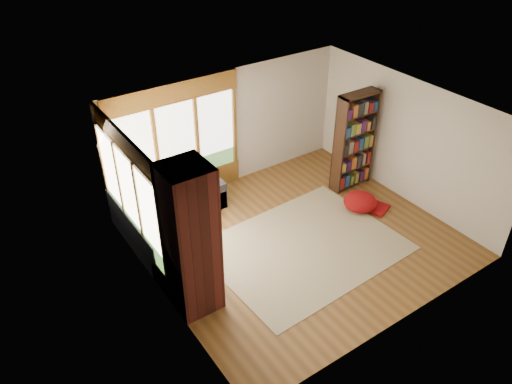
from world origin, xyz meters
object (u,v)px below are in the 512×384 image
brick_chimney (191,241)px  area_rug (304,247)px  sectional_sofa (165,217)px  dog_brindle (166,224)px  pouf (360,201)px  bookshelf (354,141)px  dog_tan (161,191)px

brick_chimney → area_rug: (2.34, 0.09, -1.29)m
brick_chimney → sectional_sofa: size_ratio=1.18×
sectional_sofa → dog_brindle: (-0.31, -0.79, 0.45)m
sectional_sofa → dog_brindle: size_ratio=2.55×
area_rug → pouf: size_ratio=5.13×
bookshelf → pouf: bearing=-120.5°
brick_chimney → bookshelf: bearing=15.0°
dog_tan → dog_brindle: (-0.37, -0.95, -0.04)m
brick_chimney → pouf: bearing=5.8°
sectional_sofa → dog_tan: bearing=69.0°
brick_chimney → sectional_sofa: (0.45, 2.05, -1.00)m
sectional_sofa → dog_brindle: dog_brindle is taller
brick_chimney → pouf: 4.23m
brick_chimney → bookshelf: (4.54, 1.22, -0.21)m
dog_brindle → area_rug: bearing=-105.1°
dog_tan → dog_brindle: 1.02m
bookshelf → dog_tan: (-4.04, 0.99, -0.29)m
pouf → dog_tan: (-3.56, 1.80, 0.60)m
bookshelf → pouf: (-0.48, -0.81, -0.90)m
pouf → dog_brindle: (-3.93, 0.85, 0.56)m
brick_chimney → pouf: brick_chimney is taller
brick_chimney → dog_tan: brick_chimney is taller
brick_chimney → dog_tan: size_ratio=2.47×
brick_chimney → dog_tan: bearing=77.1°
sectional_sofa → pouf: size_ratio=3.26×
area_rug → pouf: 1.76m
area_rug → dog_brindle: dog_brindle is taller
brick_chimney → dog_tan: 2.32m
brick_chimney → area_rug: brick_chimney is taller
area_rug → dog_tan: size_ratio=3.28×
area_rug → dog_brindle: bearing=152.0°
bookshelf → pouf: bookshelf is taller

